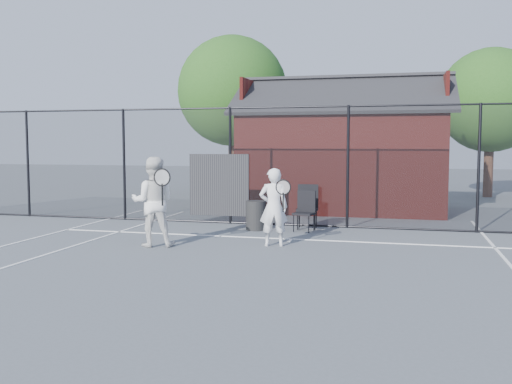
% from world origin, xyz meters
% --- Properties ---
extents(ground, '(80.00, 80.00, 0.00)m').
position_xyz_m(ground, '(0.00, 0.00, 0.00)').
color(ground, '#4E5559').
rests_on(ground, ground).
extents(court_lines, '(11.02, 18.00, 0.01)m').
position_xyz_m(court_lines, '(0.00, -1.32, 0.01)').
color(court_lines, silver).
rests_on(court_lines, ground).
extents(fence, '(22.04, 3.00, 3.00)m').
position_xyz_m(fence, '(-0.30, 5.00, 1.45)').
color(fence, black).
rests_on(fence, ground).
extents(clubhouse, '(6.50, 4.36, 4.19)m').
position_xyz_m(clubhouse, '(0.50, 9.00, 1.61)').
color(clubhouse, maroon).
rests_on(clubhouse, ground).
extents(tree_left, '(4.48, 4.48, 6.44)m').
position_xyz_m(tree_left, '(-4.50, 13.50, 4.19)').
color(tree_left, '#372016').
rests_on(tree_left, ground).
extents(tree_right, '(3.97, 3.97, 5.70)m').
position_xyz_m(tree_right, '(5.50, 14.50, 3.71)').
color(tree_right, '#372016').
rests_on(tree_right, ground).
extents(player_front, '(0.74, 0.59, 1.58)m').
position_xyz_m(player_front, '(-0.21, 2.12, 0.79)').
color(player_front, white).
rests_on(player_front, ground).
extents(player_back, '(1.06, 0.92, 1.81)m').
position_xyz_m(player_back, '(-2.55, 1.50, 0.91)').
color(player_back, white).
rests_on(player_back, ground).
extents(chair_left, '(0.52, 0.54, 0.93)m').
position_xyz_m(chair_left, '(0.06, 4.18, 0.47)').
color(chair_left, black).
rests_on(chair_left, ground).
extents(chair_right, '(0.53, 0.55, 1.05)m').
position_xyz_m(chair_right, '(0.07, 4.60, 0.52)').
color(chair_right, black).
rests_on(chair_right, ground).
extents(waste_bin, '(0.57, 0.57, 0.70)m').
position_xyz_m(waste_bin, '(-1.09, 4.10, 0.35)').
color(waste_bin, black).
rests_on(waste_bin, ground).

